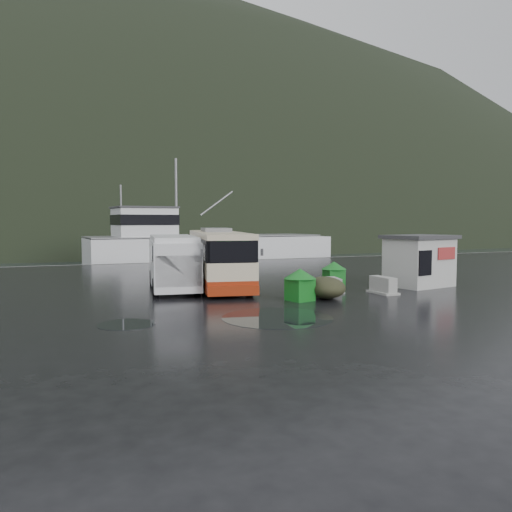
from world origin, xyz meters
name	(u,v)px	position (x,y,z in m)	size (l,w,h in m)	color
ground	(243,294)	(0.00, 0.00, 0.00)	(160.00, 160.00, 0.00)	black
harbor_water	(94,235)	(0.00, 110.00, 0.00)	(300.00, 180.00, 0.02)	black
quay_edge	(163,262)	(0.00, 20.00, 0.00)	(160.00, 0.60, 1.50)	#999993
headland	(96,228)	(10.00, 250.00, 0.00)	(780.00, 540.00, 570.00)	black
coach_bus	(218,285)	(-0.04, 3.88, 0.00)	(2.85, 11.25, 3.18)	beige
white_van	(173,289)	(-2.80, 2.83, 0.00)	(2.31, 6.72, 2.81)	silver
waste_bin_left	(300,301)	(1.68, -2.86, 0.00)	(1.03, 1.03, 1.44)	#136E1D
waste_bin_right	(334,286)	(5.59, 0.84, 0.00)	(0.98, 0.98, 1.36)	#136E1D
dome_tent	(325,298)	(3.08, -2.65, 0.00)	(1.80, 2.52, 0.99)	#30311D
ticket_kiosk	(419,286)	(9.93, -0.82, 0.00)	(3.57, 2.70, 2.79)	beige
jersey_barrier_a	(334,292)	(4.46, -1.07, 0.00)	(0.72, 1.43, 0.72)	#999993
jersey_barrier_b	(383,293)	(6.44, -2.40, 0.00)	(0.83, 1.65, 0.83)	#999993
fishing_trawler	(207,256)	(5.84, 26.51, 0.00)	(28.00, 6.12, 11.20)	silver
puddles	(250,319)	(-1.88, -5.93, 0.01)	(8.39, 4.13, 0.01)	black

